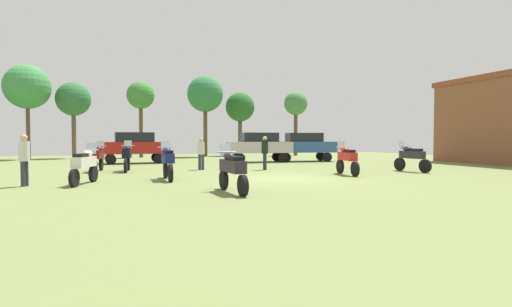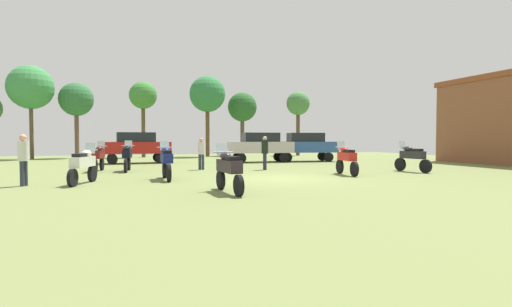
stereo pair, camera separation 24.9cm
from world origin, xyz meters
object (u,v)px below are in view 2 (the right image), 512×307
Objects in this scene: motorcycle_5 at (83,164)px; car_3 at (305,145)px; tree_7 at (76,100)px; tree_3 at (242,108)px; car_1 at (136,145)px; tree_6 at (207,95)px; motorcycle_1 at (347,159)px; person_2 at (23,156)px; person_1 at (201,151)px; tree_8 at (31,88)px; tree_5 at (298,105)px; motorcycle_4 at (412,157)px; tree_2 at (143,97)px; motorcycle_2 at (99,157)px; motorcycle_8 at (166,161)px; car_2 at (260,145)px; motorcycle_6 at (127,156)px; motorcycle_7 at (229,169)px; person_3 at (265,150)px.

motorcycle_5 is 0.47× the size of car_3.
tree_3 is at bearing 2.57° from tree_7.
tree_6 is (6.09, 8.04, 4.33)m from car_1.
person_2 is (-12.46, -0.40, 0.30)m from motorcycle_1.
person_1 is 0.23× the size of tree_8.
person_2 is 0.24× the size of tree_8.
motorcycle_5 is 16.75m from car_3.
person_2 is (-6.80, -5.10, 0.07)m from person_1.
person_1 is 18.80m from tree_5.
motorcycle_4 reaches higher than motorcycle_5.
tree_7 is at bearing 130.19° from motorcycle_1.
motorcycle_5 is at bearing 167.25° from car_1.
tree_5 is at bearing 78.77° from motorcycle_1.
tree_2 is (4.17, 19.84, 4.16)m from person_2.
tree_6 reaches higher than motorcycle_4.
motorcycle_5 is 1.21× the size of person_2.
motorcycle_4 is 0.48× the size of car_1.
tree_8 reaches higher than car_1.
motorcycle_5 is 0.30× the size of tree_6.
tree_5 is (14.71, 7.81, 3.65)m from car_1.
tree_3 is (11.31, 15.39, 3.78)m from motorcycle_2.
car_2 is at bearing 52.58° from motorcycle_8.
motorcycle_2 is 0.51× the size of car_1.
tree_3 reaches higher than motorcycle_6.
car_2 is at bearing 79.13° from person_1.
motorcycle_2 is at bearing -78.66° from tree_7.
tree_8 reaches higher than person_2.
tree_8 is (-22.47, -0.23, 0.73)m from tree_5.
motorcycle_2 is 5.58m from motorcycle_8.
motorcycle_1 is at bearing -23.03° from motorcycle_6.
person_1 is at bearing 146.12° from motorcycle_1.
car_2 is 0.71× the size of tree_7.
car_3 is (11.40, -1.25, 0.00)m from car_1.
motorcycle_5 is 5.67m from motorcycle_7.
tree_2 is (-0.56, 19.19, 4.44)m from motorcycle_8.
motorcycle_4 is 0.30× the size of tree_6.
motorcycle_4 is at bearing -150.55° from car_2.
motorcycle_1 is 0.30× the size of tree_8.
person_1 is at bearing -52.15° from tree_8.
tree_2 is at bearing 178.48° from tree_5.
tree_6 is at bearing 178.44° from tree_5.
tree_7 is (-14.27, -0.64, 0.25)m from tree_3.
motorcycle_4 is 10.38m from person_1.
motorcycle_7 is 8.49m from person_3.
motorcycle_2 is 8.14m from person_3.
motorcycle_6 is 0.49× the size of car_1.
tree_7 is at bearing 56.49° from car_2.
motorcycle_4 is 26.28m from tree_7.
car_1 is 0.61× the size of tree_8.
person_2 is (-4.73, -0.65, 0.28)m from motorcycle_8.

